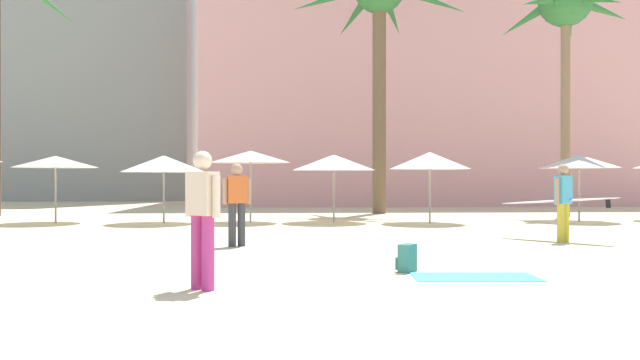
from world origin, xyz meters
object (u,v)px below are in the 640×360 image
beach_towel (475,277)px  cafe_umbrella_6 (56,162)px  cafe_umbrella_3 (430,161)px  backpack (407,259)px  cafe_umbrella_1 (334,162)px  person_near_left (203,213)px  cafe_umbrella_7 (579,161)px  palm_tree_far_left (379,9)px  cafe_umbrella_0 (164,164)px  cafe_umbrella_5 (251,157)px  palm_tree_center (566,11)px  person_mid_center (237,201)px  person_mid_left (561,200)px

beach_towel → cafe_umbrella_6: bearing=131.3°
cafe_umbrella_3 → backpack: (-2.61, -10.16, -1.76)m
cafe_umbrella_1 → person_near_left: size_ratio=1.52×
cafe_umbrella_7 → person_near_left: cafe_umbrella_7 is taller
palm_tree_far_left → beach_towel: 18.17m
cafe_umbrella_0 → cafe_umbrella_5: cafe_umbrella_5 is taller
cafe_umbrella_3 → cafe_umbrella_5: size_ratio=1.00×
palm_tree_center → cafe_umbrella_6: (-17.58, -2.64, -5.67)m
cafe_umbrella_3 → cafe_umbrella_6: 11.79m
person_mid_center → cafe_umbrella_0: bearing=2.0°
cafe_umbrella_5 → beach_towel: size_ratio=1.46×
cafe_umbrella_5 → cafe_umbrella_6: bearing=-180.0°
palm_tree_far_left → person_mid_center: (-4.65, -11.93, -7.23)m
palm_tree_center → cafe_umbrella_1: (-8.79, -2.75, -5.68)m
person_mid_left → cafe_umbrella_7: bearing=-65.0°
person_near_left → cafe_umbrella_3: bearing=14.7°
person_mid_center → cafe_umbrella_1: bearing=-40.3°
palm_tree_center → cafe_umbrella_0: (-14.14, -2.94, -5.74)m
cafe_umbrella_3 → person_mid_center: bearing=-130.3°
cafe_umbrella_1 → cafe_umbrella_6: (-8.79, 0.11, 0.01)m
cafe_umbrella_5 → person_near_left: cafe_umbrella_5 is taller
cafe_umbrella_0 → person_mid_center: size_ratio=1.56×
cafe_umbrella_1 → palm_tree_center: bearing=17.4°
cafe_umbrella_0 → cafe_umbrella_5: 2.72m
backpack → person_mid_center: person_mid_center is taller
palm_tree_center → cafe_umbrella_5: palm_tree_center is taller
backpack → palm_tree_far_left: bearing=-60.2°
cafe_umbrella_5 → palm_tree_center: bearing=13.0°
cafe_umbrella_5 → backpack: cafe_umbrella_5 is taller
palm_tree_far_left → person_mid_left: (2.47, -11.29, -7.24)m
palm_tree_far_left → person_mid_left: palm_tree_far_left is taller
person_mid_center → person_near_left: bearing=159.3°
person_near_left → backpack: bearing=-24.1°
cafe_umbrella_3 → cafe_umbrella_7: cafe_umbrella_3 is taller
cafe_umbrella_3 → cafe_umbrella_7: (5.05, 0.58, -0.00)m
cafe_umbrella_5 → cafe_umbrella_7: cafe_umbrella_5 is taller
cafe_umbrella_1 → cafe_umbrella_3: bearing=-10.7°
person_mid_left → person_mid_center: 7.15m
cafe_umbrella_3 → cafe_umbrella_7: 5.09m
person_near_left → person_mid_left: bearing=-11.2°
backpack → palm_tree_center: bearing=-85.7°
cafe_umbrella_6 → beach_towel: 15.31m
cafe_umbrella_6 → cafe_umbrella_7: cafe_umbrella_7 is taller
cafe_umbrella_7 → person_mid_center: 12.70m
backpack → person_mid_center: 4.73m
cafe_umbrella_3 → person_mid_left: cafe_umbrella_3 is taller
palm_tree_far_left → cafe_umbrella_3: palm_tree_far_left is taller
backpack → person_mid_center: size_ratio=0.25×
cafe_umbrella_7 → person_mid_left: cafe_umbrella_7 is taller
palm_tree_center → cafe_umbrella_7: bearing=-105.6°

